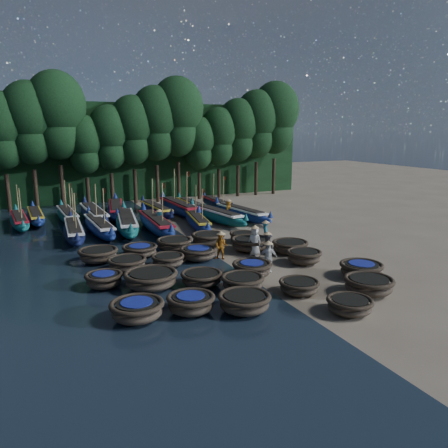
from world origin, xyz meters
name	(u,v)px	position (x,y,z in m)	size (l,w,h in m)	color
ground	(212,254)	(0.00, 0.00, 0.00)	(120.00, 120.00, 0.00)	gray
foliage_wall	(125,152)	(0.00, 23.50, 5.00)	(40.00, 3.00, 10.00)	black
coracle_2	(244,302)	(-2.14, -8.44, 0.44)	(2.50, 2.50, 0.78)	brown
coracle_3	(350,305)	(1.68, -10.37, 0.38)	(1.92, 1.92, 0.66)	brown
coracle_4	(369,285)	(3.92, -9.02, 0.45)	(2.79, 2.79, 0.79)	brown
coracle_5	(137,310)	(-6.35, -7.41, 0.46)	(2.62, 2.62, 0.79)	brown
coracle_6	(191,303)	(-4.19, -7.63, 0.45)	(2.10, 2.10, 0.78)	brown
coracle_7	(243,282)	(-1.17, -6.36, 0.45)	(2.02, 2.02, 0.78)	brown
coracle_8	(299,286)	(1.04, -7.69, 0.37)	(1.87, 1.87, 0.65)	brown
coracle_9	(361,269)	(5.22, -7.07, 0.44)	(2.20, 2.20, 0.75)	brown
coracle_10	(104,279)	(-6.92, -3.16, 0.42)	(1.97, 1.97, 0.72)	brown
coracle_11	(151,279)	(-4.92, -4.19, 0.48)	(2.57, 2.57, 0.84)	brown
coracle_12	(201,278)	(-2.62, -4.86, 0.40)	(2.01, 2.01, 0.69)	brown
coracle_13	(252,269)	(0.18, -4.75, 0.46)	(2.03, 2.03, 0.79)	brown
coracle_14	(304,256)	(3.88, -3.97, 0.44)	(2.27, 2.27, 0.77)	brown
coracle_15	(127,263)	(-5.37, -1.10, 0.40)	(2.53, 2.53, 0.71)	brown
coracle_16	(168,260)	(-3.21, -1.39, 0.40)	(1.81, 1.81, 0.69)	brown
coracle_17	(198,253)	(-1.22, -0.85, 0.43)	(2.61, 2.61, 0.74)	brown
coracle_18	(250,244)	(2.40, -0.39, 0.47)	(2.88, 2.88, 0.82)	brown
coracle_19	(290,246)	(4.34, -1.85, 0.43)	(2.23, 2.23, 0.76)	brown
coracle_20	(98,255)	(-6.52, 1.11, 0.45)	(2.22, 2.22, 0.78)	brown
coracle_21	(140,250)	(-4.11, 1.25, 0.39)	(2.56, 2.56, 0.68)	brown
coracle_22	(175,244)	(-1.88, 1.52, 0.45)	(2.66, 2.66, 0.78)	brown
coracle_23	(208,239)	(0.49, 1.81, 0.47)	(2.16, 2.16, 0.83)	brown
coracle_24	(242,236)	(2.93, 1.74, 0.38)	(1.74, 1.74, 0.67)	brown
long_boat_2	(74,231)	(-7.17, 7.43, 0.53)	(1.72, 7.90, 3.36)	#10143B
long_boat_3	(99,226)	(-5.38, 8.06, 0.55)	(1.82, 8.18, 3.48)	navy
long_boat_4	(127,222)	(-3.33, 8.26, 0.61)	(2.94, 9.06, 1.61)	#105D5A
long_boat_5	(156,224)	(-1.46, 7.09, 0.60)	(1.85, 8.85, 3.76)	navy
long_boat_6	(198,221)	(1.77, 7.02, 0.50)	(2.50, 7.36, 3.17)	navy
long_boat_7	(216,215)	(3.89, 8.30, 0.58)	(2.69, 8.50, 1.51)	#105D5A
long_boat_8	(241,213)	(6.15, 8.32, 0.55)	(2.47, 8.17, 1.45)	navy
long_boat_9	(20,220)	(-10.58, 12.98, 0.50)	(1.84, 7.40, 3.15)	#105D5A
long_boat_10	(36,216)	(-9.40, 14.29, 0.50)	(1.57, 7.40, 1.30)	navy
long_boat_11	(68,215)	(-7.02, 13.62, 0.52)	(1.73, 7.64, 3.25)	#105D5A
long_boat_12	(94,214)	(-5.07, 12.66, 0.60)	(1.92, 8.95, 1.58)	#10143B
long_boat_13	(116,210)	(-2.98, 14.08, 0.58)	(2.93, 8.59, 1.53)	navy
long_boat_14	(156,210)	(0.23, 13.01, 0.51)	(1.87, 7.66, 1.35)	#10143B
long_boat_15	(179,207)	(2.19, 12.65, 0.62)	(1.95, 9.18, 3.90)	navy
long_boat_16	(191,205)	(3.80, 13.87, 0.49)	(1.29, 7.34, 1.29)	#105D5A
long_boat_17	(217,204)	(6.26, 13.60, 0.51)	(1.59, 7.56, 3.21)	#10143B
fisherman_0	(255,240)	(2.17, -1.36, 0.93)	(0.93, 1.02, 1.94)	silver
fisherman_1	(266,234)	(3.47, -0.37, 0.97)	(0.66, 0.76, 1.95)	#1B5E71
fisherman_2	(221,245)	(0.03, -1.24, 0.84)	(0.96, 0.94, 1.76)	#AE6317
fisherman_3	(267,245)	(2.58, -2.15, 0.80)	(0.73, 1.06, 1.71)	black
fisherman_4	(268,256)	(1.31, -4.40, 0.88)	(1.02, 0.76, 1.81)	silver
fisherman_5	(159,220)	(-1.10, 7.42, 0.79)	(1.04, 1.44, 1.70)	#1B5E71
fisherman_6	(229,208)	(5.48, 9.37, 0.84)	(0.86, 0.88, 1.73)	#AE6317
tree_2	(1,130)	(-11.40, 20.00, 7.32)	(4.51, 4.51, 10.63)	black
tree_3	(30,122)	(-9.10, 20.00, 8.00)	(4.92, 4.92, 11.60)	black
tree_4	(56,114)	(-6.80, 20.00, 8.67)	(5.34, 5.34, 12.58)	black
tree_5	(85,144)	(-4.50, 20.00, 5.97)	(3.68, 3.68, 8.68)	black
tree_6	(109,137)	(-2.20, 20.00, 6.65)	(4.09, 4.09, 9.65)	black
tree_7	(133,129)	(0.10, 20.00, 7.32)	(4.51, 4.51, 10.63)	black
tree_8	(155,122)	(2.40, 20.00, 8.00)	(4.92, 4.92, 11.60)	black
tree_9	(177,116)	(4.70, 20.00, 8.67)	(5.34, 5.34, 12.58)	black
tree_10	(199,143)	(7.00, 20.00, 5.97)	(3.68, 3.68, 8.68)	black
tree_11	(219,136)	(9.30, 20.00, 6.65)	(4.09, 4.09, 9.65)	black
tree_12	(238,129)	(11.60, 20.00, 7.32)	(4.51, 4.51, 10.63)	black
tree_13	(257,123)	(13.90, 20.00, 8.00)	(4.92, 4.92, 11.60)	black
tree_14	(275,117)	(16.20, 20.00, 8.67)	(5.34, 5.34, 12.58)	black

